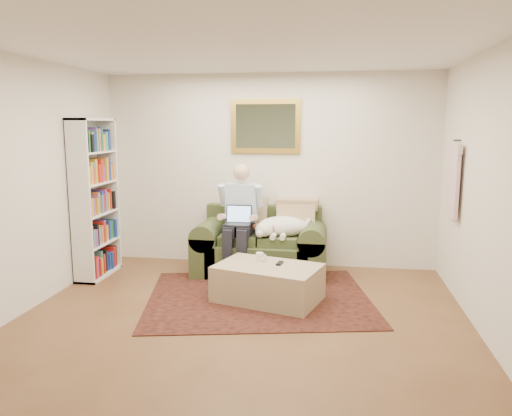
% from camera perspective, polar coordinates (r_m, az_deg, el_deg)
% --- Properties ---
extents(room_shell, '(4.51, 5.00, 2.61)m').
position_cam_1_polar(room_shell, '(4.70, -1.91, 1.90)').
color(room_shell, brown).
rests_on(room_shell, ground).
extents(rug, '(2.79, 2.42, 0.01)m').
position_cam_1_polar(rug, '(5.68, 0.33, -10.19)').
color(rug, black).
rests_on(rug, room_shell).
extents(sofa, '(1.69, 0.86, 1.01)m').
position_cam_1_polar(sofa, '(6.54, 0.53, -4.93)').
color(sofa, '#45502A').
rests_on(sofa, room_shell).
extents(seated_man, '(0.56, 0.80, 1.42)m').
position_cam_1_polar(seated_man, '(6.34, -1.94, -1.51)').
color(seated_man, '#8CB0D8').
rests_on(seated_man, sofa).
extents(laptop, '(0.33, 0.26, 0.24)m').
position_cam_1_polar(laptop, '(6.27, -2.06, -1.31)').
color(laptop, black).
rests_on(laptop, seated_man).
extents(sleeping_dog, '(0.70, 0.44, 0.26)m').
position_cam_1_polar(sleeping_dog, '(6.34, 3.13, -2.11)').
color(sleeping_dog, white).
rests_on(sleeping_dog, sofa).
extents(ottoman, '(1.26, 0.99, 0.40)m').
position_cam_1_polar(ottoman, '(5.55, 1.37, -8.56)').
color(ottoman, tan).
rests_on(ottoman, room_shell).
extents(coffee_mug, '(0.08, 0.08, 0.10)m').
position_cam_1_polar(coffee_mug, '(5.63, 0.42, -5.62)').
color(coffee_mug, white).
rests_on(coffee_mug, ottoman).
extents(tv_remote, '(0.07, 0.16, 0.02)m').
position_cam_1_polar(tv_remote, '(5.54, 2.73, -6.33)').
color(tv_remote, black).
rests_on(tv_remote, ottoman).
extents(bookshelf, '(0.28, 0.80, 2.00)m').
position_cam_1_polar(bookshelf, '(6.61, -17.94, 1.03)').
color(bookshelf, white).
rests_on(bookshelf, room_shell).
extents(wall_mirror, '(0.94, 0.04, 0.72)m').
position_cam_1_polar(wall_mirror, '(6.76, 1.10, 9.33)').
color(wall_mirror, gold).
rests_on(wall_mirror, room_shell).
extents(hanging_shirt, '(0.06, 0.52, 0.90)m').
position_cam_1_polar(hanging_shirt, '(5.99, 21.59, 3.37)').
color(hanging_shirt, beige).
rests_on(hanging_shirt, room_shell).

